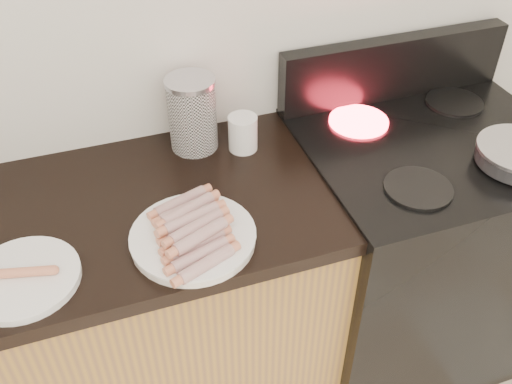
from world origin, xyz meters
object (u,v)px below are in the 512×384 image
object	(u,v)px
side_plate	(23,278)
canister	(192,114)
mug	(243,133)
main_plate	(193,238)
stove	(411,252)

from	to	relation	value
side_plate	canister	size ratio (longest dim) A/B	1.15
mug	main_plate	bearing A→B (deg)	-125.26
mug	stove	bearing A→B (deg)	-17.71
side_plate	mug	world-z (taller)	mug
canister	mug	xyz separation A→B (m)	(0.13, -0.06, -0.06)
stove	main_plate	size ratio (longest dim) A/B	3.08
main_plate	canister	xyz separation A→B (m)	(0.10, 0.38, 0.10)
stove	mug	distance (m)	0.75
stove	canister	distance (m)	0.90
stove	canister	xyz separation A→B (m)	(-0.67, 0.23, 0.55)
side_plate	canister	xyz separation A→B (m)	(0.49, 0.38, 0.10)
side_plate	canister	distance (m)	0.63
canister	mug	distance (m)	0.15
stove	mug	bearing A→B (deg)	162.29
main_plate	side_plate	size ratio (longest dim) A/B	1.18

